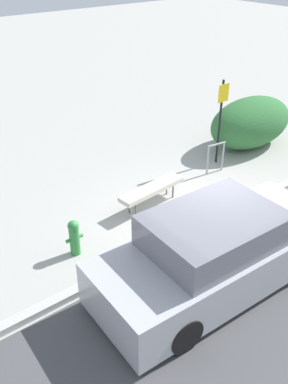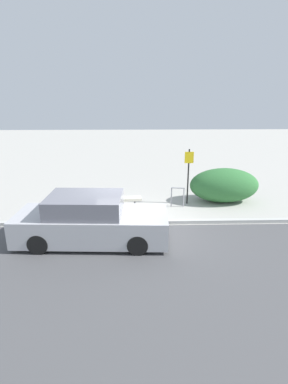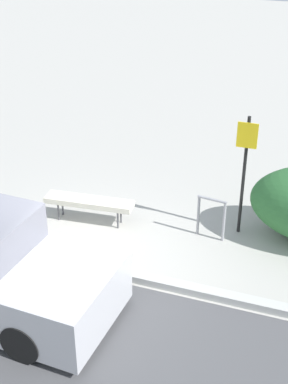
% 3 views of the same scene
% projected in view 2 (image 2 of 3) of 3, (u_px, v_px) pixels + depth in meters
% --- Properties ---
extents(ground_plane, '(60.00, 60.00, 0.00)m').
position_uv_depth(ground_plane, '(130.00, 224.00, 10.62)').
color(ground_plane, '#ADAAA3').
extents(road_strip, '(60.00, 10.00, 0.01)m').
position_uv_depth(road_strip, '(125.00, 334.00, 5.73)').
color(road_strip, '#4C4C4F').
rests_on(road_strip, ground_plane).
extents(curb, '(60.00, 0.20, 0.13)m').
position_uv_depth(curb, '(130.00, 222.00, 10.60)').
color(curb, '#B7B7B2').
rests_on(curb, ground_plane).
extents(bench, '(1.76, 0.54, 0.49)m').
position_uv_depth(bench, '(120.00, 199.00, 11.84)').
color(bench, '#515156').
rests_on(bench, ground_plane).
extents(bike_rack, '(0.55, 0.12, 0.83)m').
position_uv_depth(bike_rack, '(178.00, 195.00, 12.11)').
color(bike_rack, '#99999E').
rests_on(bike_rack, ground_plane).
extents(sign_post, '(0.36, 0.08, 2.30)m').
position_uv_depth(sign_post, '(188.00, 171.00, 12.20)').
color(sign_post, black).
rests_on(sign_post, ground_plane).
extents(fire_hydrant, '(0.36, 0.22, 0.77)m').
position_uv_depth(fire_hydrant, '(59.00, 204.00, 11.36)').
color(fire_hydrant, '#338C3F').
rests_on(fire_hydrant, ground_plane).
extents(shrub_hedge, '(2.90, 1.63, 1.45)m').
position_uv_depth(shrub_hedge, '(224.00, 185.00, 12.64)').
color(shrub_hedge, '#337038').
rests_on(shrub_hedge, ground_plane).
extents(parked_car_near, '(4.67, 1.96, 1.50)m').
position_uv_depth(parked_car_near, '(91.00, 221.00, 9.17)').
color(parked_car_near, black).
rests_on(parked_car_near, ground_plane).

